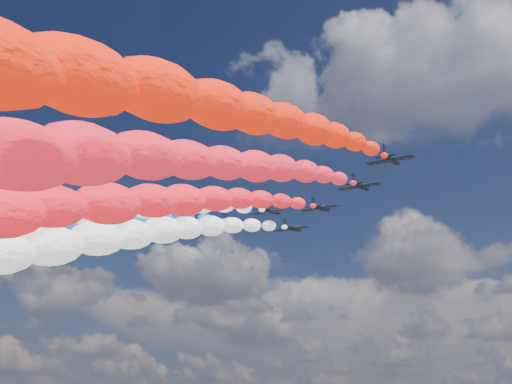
% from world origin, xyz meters
% --- Properties ---
extents(jet_0, '(8.67, 11.45, 4.42)m').
position_xyz_m(jet_0, '(-30.60, -5.96, 109.27)').
color(jet_0, black).
extents(jet_1, '(8.63, 11.43, 4.42)m').
position_xyz_m(jet_1, '(-20.84, 4.66, 109.27)').
color(jet_1, black).
extents(jet_2, '(8.67, 11.46, 4.42)m').
position_xyz_m(jet_2, '(-10.74, 14.75, 109.27)').
color(jet_2, black).
extents(trail_2, '(6.81, 111.06, 39.77)m').
position_xyz_m(trail_2, '(-10.74, -41.82, 91.90)').
color(trail_2, blue).
extents(jet_3, '(8.13, 11.07, 4.42)m').
position_xyz_m(jet_3, '(-0.08, 11.33, 109.27)').
color(jet_3, black).
extents(trail_3, '(6.81, 111.06, 39.77)m').
position_xyz_m(trail_3, '(-0.08, -45.24, 91.90)').
color(trail_3, white).
extents(jet_4, '(8.31, 11.20, 4.42)m').
position_xyz_m(jet_4, '(-1.10, 24.99, 109.27)').
color(jet_4, black).
extents(trail_4, '(6.81, 111.06, 39.77)m').
position_xyz_m(trail_4, '(-1.10, -31.59, 91.90)').
color(trail_4, white).
extents(jet_5, '(8.44, 11.29, 4.42)m').
position_xyz_m(jet_5, '(10.25, 13.62, 109.27)').
color(jet_5, black).
extents(trail_5, '(6.81, 111.06, 39.77)m').
position_xyz_m(trail_5, '(10.25, -42.96, 91.90)').
color(trail_5, '#FB1624').
extents(jet_6, '(8.06, 11.02, 4.42)m').
position_xyz_m(jet_6, '(21.79, 4.35, 109.27)').
color(jet_6, black).
extents(trail_6, '(6.81, 111.06, 39.77)m').
position_xyz_m(trail_6, '(21.79, -52.22, 91.90)').
color(trail_6, red).
extents(jet_7, '(8.15, 11.08, 4.42)m').
position_xyz_m(jet_7, '(30.64, -6.12, 109.27)').
color(jet_7, black).
extents(trail_7, '(6.81, 111.06, 39.77)m').
position_xyz_m(trail_7, '(30.64, -62.70, 91.90)').
color(trail_7, '#FB1C09').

